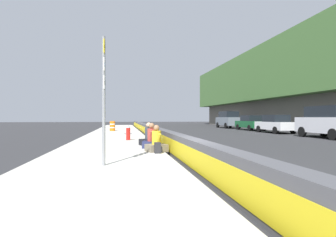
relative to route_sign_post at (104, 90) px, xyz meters
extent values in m
plane|color=#2B2B2D|center=(-0.06, -2.57, -2.23)|extent=(160.00, 160.00, 0.00)
cube|color=#B5B2A8|center=(-0.06, 0.08, -2.16)|extent=(80.00, 4.40, 0.14)
cube|color=#47474C|center=(-0.06, -2.57, -1.81)|extent=(76.00, 0.44, 0.85)
cube|color=gold|center=(-0.06, -2.35, -1.85)|extent=(74.48, 0.01, 0.54)
cylinder|color=gray|center=(0.00, 0.01, -0.29)|extent=(0.09, 0.09, 3.60)
cube|color=yellow|center=(0.00, -0.01, 1.21)|extent=(0.44, 0.02, 0.36)
cube|color=black|center=(0.00, -0.03, 1.21)|extent=(0.30, 0.01, 0.10)
cube|color=white|center=(0.00, -0.01, 0.71)|extent=(0.44, 0.02, 0.36)
cube|color=#1956AD|center=(0.00, -0.03, 0.71)|extent=(0.30, 0.01, 0.10)
cube|color=white|center=(0.00, -0.01, 0.21)|extent=(0.44, 0.02, 0.36)
cube|color=black|center=(0.00, -0.03, 0.21)|extent=(0.30, 0.01, 0.10)
cylinder|color=red|center=(8.37, -0.83, -1.73)|extent=(0.24, 0.24, 0.72)
cone|color=gray|center=(8.37, -0.83, -1.29)|extent=(0.26, 0.26, 0.16)
cylinder|color=gray|center=(8.37, -1.00, -1.70)|extent=(0.10, 0.12, 0.10)
cylinder|color=gray|center=(8.37, -0.66, -1.70)|extent=(0.10, 0.12, 0.10)
cube|color=#706651|center=(2.81, -1.82, -1.95)|extent=(0.84, 0.91, 0.28)
cylinder|color=gold|center=(2.81, -1.82, -1.55)|extent=(0.36, 0.36, 0.53)
sphere|color=#8E6647|center=(2.81, -1.82, -1.16)|extent=(0.23, 0.23, 0.23)
cylinder|color=gold|center=(3.00, -1.76, -1.60)|extent=(0.30, 0.20, 0.47)
cylinder|color=gold|center=(2.62, -1.88, -1.60)|extent=(0.30, 0.20, 0.47)
cube|color=#23284C|center=(4.09, -1.77, -1.95)|extent=(0.81, 0.90, 0.29)
cylinder|color=#AD3D33|center=(4.09, -1.77, -1.52)|extent=(0.38, 0.38, 0.56)
sphere|color=#8E6647|center=(4.09, -1.77, -1.12)|extent=(0.25, 0.25, 0.25)
cylinder|color=#AD3D33|center=(4.29, -1.81, -1.58)|extent=(0.30, 0.18, 0.49)
cylinder|color=#AD3D33|center=(3.89, -1.73, -1.58)|extent=(0.30, 0.18, 0.49)
cube|color=black|center=(5.29, -1.76, -1.95)|extent=(0.89, 0.96, 0.29)
cylinder|color=#333842|center=(5.29, -1.76, -1.52)|extent=(0.38, 0.38, 0.56)
sphere|color=tan|center=(5.29, -1.76, -1.12)|extent=(0.25, 0.25, 0.25)
cylinder|color=#333842|center=(5.48, -1.69, -1.58)|extent=(0.31, 0.22, 0.49)
cylinder|color=#333842|center=(5.09, -1.83, -1.58)|extent=(0.31, 0.22, 0.49)
cube|color=#232328|center=(2.32, -1.80, -1.89)|extent=(0.32, 0.22, 0.40)
cube|color=#232328|center=(2.32, -1.94, -1.95)|extent=(0.22, 0.06, 0.20)
cylinder|color=orange|center=(19.44, 0.48, -1.62)|extent=(0.52, 0.52, 0.95)
cylinder|color=white|center=(19.44, 0.48, -1.43)|extent=(0.54, 0.54, 0.10)
cylinder|color=white|center=(19.44, 0.48, -1.76)|extent=(0.54, 0.54, 0.10)
cube|color=silver|center=(9.24, -14.82, -1.30)|extent=(4.81, 1.93, 1.10)
cube|color=black|center=(9.14, -14.82, -0.35)|extent=(3.11, 1.74, 0.80)
cylinder|color=black|center=(10.78, -13.90, -1.85)|extent=(0.76, 0.22, 0.76)
cylinder|color=black|center=(10.77, -15.75, -1.85)|extent=(0.76, 0.22, 0.76)
cylinder|color=black|center=(7.71, -13.90, -1.85)|extent=(0.76, 0.22, 0.76)
cube|color=silver|center=(15.75, -14.68, -1.54)|extent=(4.53, 1.87, 0.72)
cube|color=black|center=(15.65, -14.68, -0.85)|extent=(2.23, 1.65, 0.66)
cylinder|color=black|center=(17.18, -13.79, -1.90)|extent=(0.66, 0.23, 0.66)
cylinder|color=black|center=(17.20, -15.52, -1.90)|extent=(0.66, 0.23, 0.66)
cylinder|color=black|center=(14.30, -13.84, -1.90)|extent=(0.66, 0.23, 0.66)
cylinder|color=black|center=(14.32, -15.57, -1.90)|extent=(0.66, 0.23, 0.66)
cube|color=#145128|center=(21.15, -14.90, -1.54)|extent=(4.53, 1.87, 0.72)
cube|color=black|center=(21.05, -14.90, -0.85)|extent=(2.23, 1.66, 0.66)
cylinder|color=black|center=(22.58, -14.01, -1.90)|extent=(0.66, 0.23, 0.66)
cylinder|color=black|center=(22.61, -15.74, -1.90)|extent=(0.66, 0.23, 0.66)
cylinder|color=black|center=(19.70, -14.06, -1.90)|extent=(0.66, 0.23, 0.66)
cylinder|color=black|center=(19.73, -15.78, -1.90)|extent=(0.66, 0.23, 0.66)
cube|color=slate|center=(27.52, -14.78, -1.30)|extent=(4.80, 1.93, 1.10)
cube|color=black|center=(27.42, -14.78, -0.35)|extent=(3.10, 1.73, 0.80)
cylinder|color=black|center=(29.05, -13.85, -1.85)|extent=(0.76, 0.22, 0.76)
cylinder|color=black|center=(29.06, -15.69, -1.85)|extent=(0.76, 0.22, 0.76)
cylinder|color=black|center=(25.98, -13.86, -1.85)|extent=(0.76, 0.22, 0.76)
cylinder|color=black|center=(25.98, -15.70, -1.85)|extent=(0.76, 0.22, 0.76)
camera|label=1|loc=(-7.76, -0.51, -0.75)|focal=29.04mm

